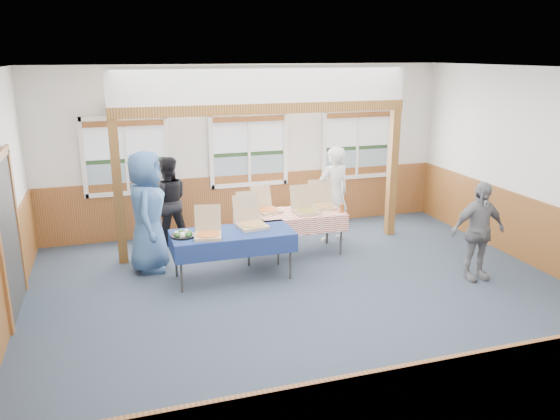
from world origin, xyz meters
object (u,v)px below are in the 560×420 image
object	(u,v)px
man_blue	(147,212)
woman_black	(168,201)
table_right	(290,216)
person_grey	(478,231)
woman_white	(333,194)
table_left	(232,235)

from	to	relation	value
man_blue	woman_black	bearing A→B (deg)	-10.68
table_right	man_blue	size ratio (longest dim) A/B	1.02
person_grey	woman_white	bearing A→B (deg)	122.52
woman_white	person_grey	distance (m)	2.73
woman_black	man_blue	world-z (taller)	man_blue
table_right	man_blue	distance (m)	2.40
table_right	person_grey	xyz separation A→B (m)	(2.41, -1.86, 0.07)
man_blue	table_right	bearing A→B (deg)	-80.73
table_right	person_grey	bearing A→B (deg)	-19.28
man_blue	person_grey	distance (m)	5.16
table_left	table_right	size ratio (longest dim) A/B	1.01
woman_white	person_grey	xyz separation A→B (m)	(1.42, -2.33, -0.12)
table_right	woman_black	distance (m)	2.28
person_grey	table_right	bearing A→B (deg)	143.48
table_right	table_left	bearing A→B (deg)	-130.39
table_left	table_right	xyz separation A→B (m)	(1.18, 0.71, -0.00)
man_blue	woman_white	bearing A→B (deg)	-72.60
table_left	person_grey	world-z (taller)	person_grey
table_right	woman_white	size ratio (longest dim) A/B	1.11
woman_white	table_left	bearing A→B (deg)	16.48
woman_white	woman_black	world-z (taller)	woman_white
woman_white	woman_black	xyz separation A→B (m)	(-2.94, 0.72, -0.08)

